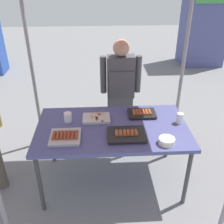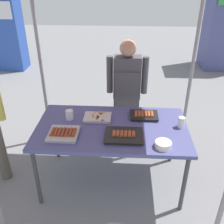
% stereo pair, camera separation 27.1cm
% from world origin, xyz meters
% --- Properties ---
extents(ground_plane, '(18.00, 18.00, 0.00)m').
position_xyz_m(ground_plane, '(0.00, 0.00, 0.00)').
color(ground_plane, slate).
extents(stall_table, '(1.60, 0.90, 0.75)m').
position_xyz_m(stall_table, '(0.00, 0.00, 0.70)').
color(stall_table, '#4C518C').
rests_on(stall_table, ground).
extents(tray_grilled_sausages, '(0.38, 0.29, 0.05)m').
position_xyz_m(tray_grilled_sausages, '(0.13, -0.18, 0.77)').
color(tray_grilled_sausages, black).
rests_on(tray_grilled_sausages, stall_table).
extents(tray_meat_skewers, '(0.30, 0.21, 0.04)m').
position_xyz_m(tray_meat_skewers, '(-0.17, 0.15, 0.77)').
color(tray_meat_skewers, silver).
rests_on(tray_meat_skewers, stall_table).
extents(tray_pork_links, '(0.31, 0.23, 0.05)m').
position_xyz_m(tray_pork_links, '(0.35, 0.22, 0.77)').
color(tray_pork_links, black).
rests_on(tray_pork_links, stall_table).
extents(tray_spring_rolls, '(0.30, 0.29, 0.05)m').
position_xyz_m(tray_spring_rolls, '(-0.47, -0.19, 0.77)').
color(tray_spring_rolls, '#ADADB2').
rests_on(tray_spring_rolls, stall_table).
extents(condiment_bowl, '(0.16, 0.16, 0.06)m').
position_xyz_m(condiment_bowl, '(0.50, -0.33, 0.78)').
color(condiment_bowl, silver).
rests_on(condiment_bowl, stall_table).
extents(drink_cup_near_edge, '(0.08, 0.08, 0.11)m').
position_xyz_m(drink_cup_near_edge, '(-0.47, 0.13, 0.80)').
color(drink_cup_near_edge, white).
rests_on(drink_cup_near_edge, stall_table).
extents(drink_cup_by_wok, '(0.07, 0.07, 0.12)m').
position_xyz_m(drink_cup_by_wok, '(0.73, 0.03, 0.81)').
color(drink_cup_by_wok, white).
rests_on(drink_cup_by_wok, stall_table).
extents(vendor_woman, '(0.52, 0.22, 1.48)m').
position_xyz_m(vendor_woman, '(0.15, 0.75, 0.87)').
color(vendor_woman, '#333842').
rests_on(vendor_woman, ground).
extents(neighbor_stall_right, '(0.99, 0.82, 2.10)m').
position_xyz_m(neighbor_stall_right, '(2.48, 4.12, 1.05)').
color(neighbor_stall_right, '#4C518C').
rests_on(neighbor_stall_right, ground).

